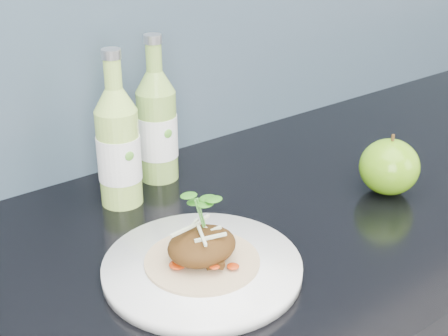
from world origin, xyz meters
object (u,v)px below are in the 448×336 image
(dinner_plate, at_px, (202,268))
(green_apple, at_px, (389,167))
(cider_bottle_right, at_px, (157,126))
(cider_bottle_left, at_px, (118,148))

(dinner_plate, bearing_deg, green_apple, 0.54)
(cider_bottle_right, bearing_deg, dinner_plate, -106.93)
(cider_bottle_left, bearing_deg, dinner_plate, -76.48)
(dinner_plate, height_order, cider_bottle_right, cider_bottle_right)
(dinner_plate, xyz_separation_m, cider_bottle_right, (0.10, 0.26, 0.08))
(dinner_plate, bearing_deg, cider_bottle_right, 68.81)
(cider_bottle_left, bearing_deg, green_apple, -16.17)
(green_apple, distance_m, cider_bottle_right, 0.37)
(cider_bottle_left, distance_m, cider_bottle_right, 0.10)
(cider_bottle_right, bearing_deg, cider_bottle_left, -152.78)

